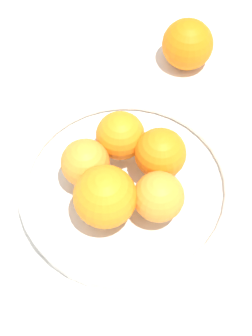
% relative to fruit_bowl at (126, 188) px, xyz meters
% --- Properties ---
extents(ground_plane, '(4.00, 4.00, 0.00)m').
position_rel_fruit_bowl_xyz_m(ground_plane, '(0.00, 0.00, -0.02)').
color(ground_plane, silver).
extents(fruit_bowl, '(0.30, 0.30, 0.03)m').
position_rel_fruit_bowl_xyz_m(fruit_bowl, '(0.00, 0.00, 0.00)').
color(fruit_bowl, silver).
rests_on(fruit_bowl, ground_plane).
extents(orange_pile, '(0.18, 0.17, 0.08)m').
position_rel_fruit_bowl_xyz_m(orange_pile, '(-0.01, 0.00, 0.05)').
color(orange_pile, orange).
rests_on(orange_pile, fruit_bowl).
extents(stray_orange, '(0.08, 0.08, 0.08)m').
position_rel_fruit_bowl_xyz_m(stray_orange, '(0.27, -0.01, 0.02)').
color(stray_orange, orange).
rests_on(stray_orange, ground_plane).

